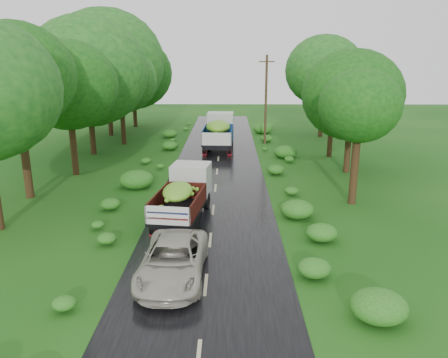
{
  "coord_description": "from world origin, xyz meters",
  "views": [
    {
      "loc": [
        0.82,
        -14.28,
        8.15
      ],
      "look_at": [
        0.58,
        8.18,
        1.7
      ],
      "focal_mm": 35.0,
      "sensor_mm": 36.0,
      "label": 1
    }
  ],
  "objects_px": {
    "truck_near": "(184,192)",
    "truck_far": "(219,130)",
    "car": "(173,260)",
    "utility_pole": "(266,99)"
  },
  "relations": [
    {
      "from": "truck_near",
      "to": "utility_pole",
      "type": "bearing_deg",
      "value": 81.35
    },
    {
      "from": "truck_near",
      "to": "utility_pole",
      "type": "height_order",
      "value": "utility_pole"
    },
    {
      "from": "truck_far",
      "to": "utility_pole",
      "type": "height_order",
      "value": "utility_pole"
    },
    {
      "from": "car",
      "to": "utility_pole",
      "type": "xyz_separation_m",
      "value": [
        5.49,
        25.83,
        3.44
      ]
    },
    {
      "from": "truck_near",
      "to": "truck_far",
      "type": "bearing_deg",
      "value": 92.9
    },
    {
      "from": "car",
      "to": "utility_pole",
      "type": "distance_m",
      "value": 26.63
    },
    {
      "from": "truck_near",
      "to": "truck_far",
      "type": "xyz_separation_m",
      "value": [
        1.43,
        17.37,
        0.28
      ]
    },
    {
      "from": "utility_pole",
      "to": "truck_near",
      "type": "bearing_deg",
      "value": -97.73
    },
    {
      "from": "truck_near",
      "to": "truck_far",
      "type": "distance_m",
      "value": 17.43
    },
    {
      "from": "truck_near",
      "to": "truck_far",
      "type": "relative_size",
      "value": 0.85
    }
  ]
}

